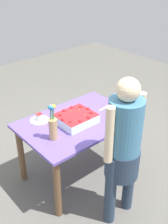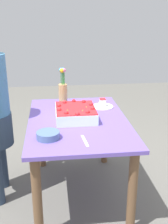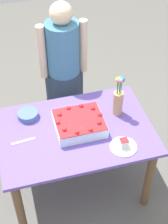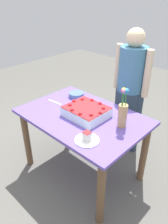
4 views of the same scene
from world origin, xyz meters
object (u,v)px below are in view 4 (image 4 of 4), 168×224
Objects in this scene: fruit_bowl at (76,95)px; person_standing at (130,86)px; flower_vase at (123,112)px; sheet_cake at (86,111)px; serving_plate_with_slice at (87,138)px; cake_knife at (55,102)px.

person_standing is (0.41, 0.47, 0.09)m from fruit_bowl.
flower_vase is at bearing 27.48° from person_standing.
person_standing is (0.03, 0.70, 0.06)m from sheet_cake.
flower_vase reaches higher than serving_plate_with_slice.
serving_plate_with_slice is 1.11× the size of cake_knife.
flower_vase is (0.08, 0.38, 0.13)m from serving_plate_with_slice.
cake_knife is 0.89m from person_standing.
person_standing reaches higher than fruit_bowl.
sheet_cake is 0.46m from cake_knife.
fruit_bowl is at bearing 168.79° from flower_vase.
serving_plate_with_slice is 0.14× the size of person_standing.
serving_plate_with_slice is 0.41m from flower_vase.
serving_plate_with_slice reaches higher than fruit_bowl.
sheet_cake is at bearing 133.79° from serving_plate_with_slice.
flower_vase is at bearing 14.28° from sheet_cake.
person_standing is at bearing 103.58° from serving_plate_with_slice.
fruit_bowl is at bearing 148.17° from sheet_cake.
person_standing is at bearing 48.52° from fruit_bowl.
flower_vase is 0.25× the size of person_standing.
flower_vase is (0.35, 0.09, 0.10)m from sheet_cake.
serving_plate_with_slice is 0.77m from cake_knife.
person_standing reaches higher than serving_plate_with_slice.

